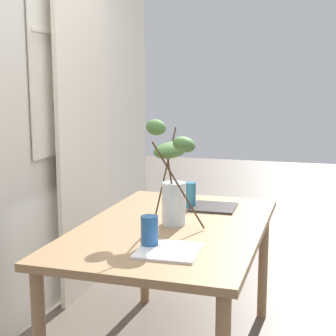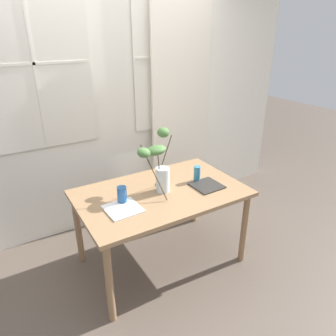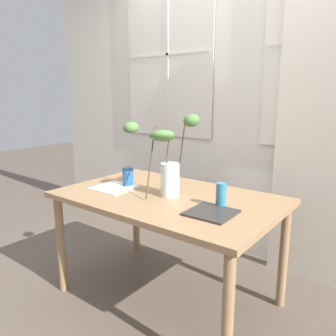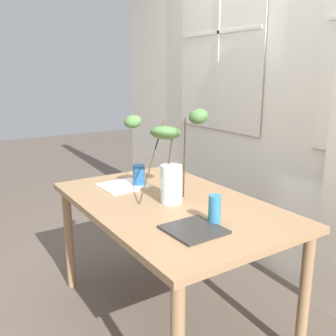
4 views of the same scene
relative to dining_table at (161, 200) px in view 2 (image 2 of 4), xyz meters
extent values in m
plane|color=brown|center=(0.00, 0.00, -0.66)|extent=(14.00, 14.00, 0.00)
cube|color=silver|center=(0.00, 1.00, 0.69)|extent=(4.48, 0.12, 2.70)
cube|color=silver|center=(-0.71, 0.93, 1.09)|extent=(0.91, 0.01, 1.45)
cube|color=silver|center=(-0.71, 0.92, 1.09)|extent=(0.98, 0.01, 1.52)
cube|color=silver|center=(-0.71, 0.92, 1.09)|extent=(0.02, 0.01, 1.45)
cube|color=silver|center=(-0.71, 0.92, 1.09)|extent=(0.91, 0.01, 0.02)
cube|color=silver|center=(0.71, 0.93, 1.09)|extent=(0.91, 0.01, 1.45)
cube|color=silver|center=(0.71, 0.92, 1.09)|extent=(0.98, 0.01, 1.52)
cube|color=silver|center=(0.71, 0.92, 1.09)|extent=(0.02, 0.01, 1.45)
cube|color=silver|center=(0.71, 0.92, 1.09)|extent=(0.91, 0.01, 0.02)
cube|color=silver|center=(0.75, 0.85, 0.52)|extent=(0.73, 0.03, 2.35)
cube|color=#93704C|center=(0.00, 0.00, 0.06)|extent=(1.43, 0.89, 0.04)
cylinder|color=#93704C|center=(-0.65, -0.39, -0.31)|extent=(0.06, 0.06, 0.70)
cylinder|color=#93704C|center=(0.65, -0.39, -0.31)|extent=(0.06, 0.06, 0.70)
cylinder|color=#93704C|center=(-0.65, 0.39, -0.31)|extent=(0.06, 0.06, 0.70)
cylinder|color=#93704C|center=(0.65, 0.39, -0.31)|extent=(0.06, 0.06, 0.70)
cylinder|color=silver|center=(0.02, 0.00, 0.19)|extent=(0.12, 0.12, 0.22)
cylinder|color=silver|center=(0.02, 0.00, 0.12)|extent=(0.11, 0.11, 0.07)
cylinder|color=#47331E|center=(-0.09, -0.06, 0.31)|extent=(0.12, 0.24, 0.43)
ellipsoid|color=#477038|center=(-0.21, -0.11, 0.52)|extent=(0.14, 0.15, 0.09)
cylinder|color=#47331E|center=(0.06, 0.06, 0.33)|extent=(0.13, 0.09, 0.47)
ellipsoid|color=#477038|center=(0.10, 0.12, 0.56)|extent=(0.15, 0.16, 0.11)
cylinder|color=#47331E|center=(-0.01, 0.00, 0.28)|extent=(0.01, 0.07, 0.38)
ellipsoid|color=#477038|center=(-0.04, 0.00, 0.47)|extent=(0.18, 0.18, 0.12)
cylinder|color=#235693|center=(-0.36, 0.00, 0.15)|extent=(0.08, 0.08, 0.14)
cylinder|color=teal|center=(0.38, 0.01, 0.15)|extent=(0.06, 0.06, 0.14)
cube|color=white|center=(-0.40, -0.10, 0.09)|extent=(0.27, 0.27, 0.01)
cube|color=#2D2B28|center=(0.40, -0.13, 0.09)|extent=(0.25, 0.25, 0.01)
camera|label=1|loc=(-2.40, -0.71, 0.80)|focal=54.96mm
camera|label=2|loc=(-1.17, -2.06, 1.37)|focal=33.30mm
camera|label=3|loc=(1.27, -1.65, 0.72)|focal=35.61mm
camera|label=4|loc=(1.70, -1.11, 0.80)|focal=40.53mm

